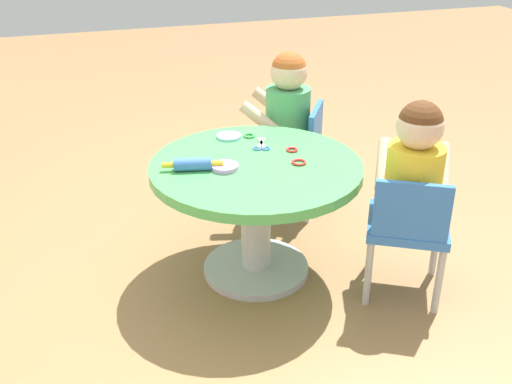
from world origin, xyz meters
The scene contains 13 objects.
ground_plane centered at (0.00, 0.00, 0.00)m, with size 10.00×10.00×0.00m, color #9E7247.
craft_table centered at (0.00, 0.00, 0.37)m, with size 0.83×0.83×0.50m.
child_chair_left centered at (-0.32, -0.50, 0.31)m, with size 0.41×0.41×0.54m.
seated_child_left centered at (-0.29, -0.52, 0.53)m, with size 0.43×0.40×0.51m.
child_chair_right centered at (0.49, -0.35, 0.31)m, with size 0.41×0.41×0.54m.
seated_child_right centered at (0.51, -0.31, 0.53)m, with size 0.41×0.44×0.51m.
rolling_pin centered at (0.01, 0.25, 0.52)m, with size 0.08×0.23×0.05m.
craft_scissors centered at (0.15, -0.07, 0.50)m, with size 0.14×0.09×0.01m.
playdough_blob_0 centered at (0.29, 0.03, 0.50)m, with size 0.11×0.11×0.01m, color #8CCCF2.
playdough_blob_1 centered at (-0.02, 0.13, 0.51)m, with size 0.10×0.10×0.02m, color #CC99E5.
cookie_cutter_0 centered at (0.28, -0.06, 0.50)m, with size 0.05×0.05×0.01m, color #4CB259.
cookie_cutter_1 centered at (-0.05, -0.16, 0.50)m, with size 0.06×0.06×0.01m, color red.
cookie_cutter_2 centered at (0.07, -0.18, 0.50)m, with size 0.05×0.05×0.01m, color red.
Camera 1 is at (-2.07, 0.65, 1.47)m, focal length 43.05 mm.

